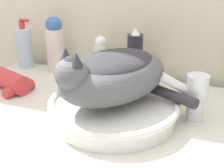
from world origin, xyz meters
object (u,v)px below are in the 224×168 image
hairspray_can_black (134,57)px  hair_dryer (8,80)px  cat (112,74)px  lotion_bottle_white (55,45)px  soap_pump_bottle (25,47)px  deodorant_stick (101,57)px  faucet (194,93)px

hairspray_can_black → hair_dryer: size_ratio=0.92×
cat → hairspray_can_black: cat is taller
lotion_bottle_white → soap_pump_bottle: lotion_bottle_white is taller
hairspray_can_black → deodorant_stick: bearing=180.0°
faucet → lotion_bottle_white: size_ratio=0.66×
cat → faucet: (0.20, 0.07, -0.05)m
hairspray_can_black → soap_pump_bottle: size_ratio=1.00×
faucet → deodorant_stick: (-0.33, 0.19, -0.00)m
cat → soap_pump_bottle: cat is taller
cat → hair_dryer: bearing=-69.4°
cat → soap_pump_bottle: 0.51m
faucet → hairspray_can_black: bearing=-59.3°
lotion_bottle_white → hairspray_can_black: bearing=0.0°
faucet → lotion_bottle_white: lotion_bottle_white is taller
hairspray_can_black → soap_pump_bottle: same height
faucet → hairspray_can_black: 0.29m
cat → hairspray_can_black: size_ratio=2.05×
cat → soap_pump_bottle: (-0.44, 0.26, -0.05)m
hair_dryer → lotion_bottle_white: bearing=-91.3°
hairspray_can_black → deodorant_stick: (-0.12, 0.00, -0.01)m
lotion_bottle_white → hair_dryer: bearing=-112.0°
cat → soap_pump_bottle: bearing=-89.5°
deodorant_stick → soap_pump_bottle: bearing=180.0°
deodorant_stick → soap_pump_bottle: (-0.31, 0.00, 0.00)m
cat → deodorant_stick: (-0.13, 0.26, -0.06)m
cat → deodorant_stick: size_ratio=2.57×
hairspray_can_black → deodorant_stick: hairspray_can_black is taller
lotion_bottle_white → hair_dryer: 0.22m
lotion_bottle_white → hairspray_can_black: 0.29m
deodorant_stick → cat: bearing=-63.2°
hair_dryer → deodorant_stick: bearing=-122.4°
cat → lotion_bottle_white: size_ratio=1.88×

